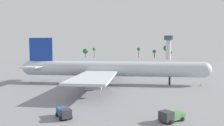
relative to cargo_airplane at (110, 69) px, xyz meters
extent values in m
plane|color=gray|center=(0.69, 0.00, -5.64)|extent=(290.48, 290.48, 0.00)
cylinder|color=silver|center=(0.69, 0.00, 0.11)|extent=(67.43, 5.67, 5.67)
sphere|color=silver|center=(34.41, 0.00, 0.11)|extent=(5.56, 5.56, 5.56)
sphere|color=silver|center=(-33.02, 0.00, 0.11)|extent=(4.82, 4.82, 4.82)
cube|color=#19389E|center=(-27.63, 0.00, 7.48)|extent=(9.44, 0.50, 9.08)
cube|color=silver|center=(-28.97, -4.56, 0.96)|extent=(6.07, 8.51, 0.36)
cube|color=silver|center=(-28.97, 4.56, 0.96)|extent=(6.07, 8.51, 0.36)
cube|color=silver|center=(-2.68, -16.92, -0.74)|extent=(11.46, 30.43, 0.70)
cube|color=silver|center=(-2.68, 16.92, -0.74)|extent=(11.46, 30.43, 0.70)
cylinder|color=gray|center=(-1.68, -12.35, -2.29)|extent=(4.54, 2.38, 2.38)
cylinder|color=gray|center=(-1.68, -23.61, -2.29)|extent=(4.54, 2.38, 2.38)
cylinder|color=gray|center=(-1.68, 12.35, -2.29)|extent=(4.54, 2.38, 2.38)
cylinder|color=gray|center=(-1.68, 23.61, -2.29)|extent=(4.54, 2.38, 2.38)
cylinder|color=black|center=(22.27, 0.00, -4.19)|extent=(0.70, 0.70, 2.91)
cylinder|color=black|center=(-2.68, -3.12, -4.19)|extent=(0.70, 0.70, 2.91)
cylinder|color=black|center=(-2.68, 3.12, -4.19)|extent=(0.70, 0.70, 2.91)
cube|color=#333338|center=(-3.07, -42.79, -4.38)|extent=(2.49, 2.42, 1.67)
cube|color=#2D5193|center=(-4.39, -40.94, -4.52)|extent=(3.28, 3.52, 1.38)
cylinder|color=black|center=(-3.96, -43.35, -5.21)|extent=(0.73, 0.86, 0.86)
cylinder|color=black|center=(-2.25, -42.13, -5.21)|extent=(0.73, 0.86, 0.86)
cylinder|color=black|center=(-5.60, -41.06, -5.21)|extent=(0.73, 0.86, 0.86)
cylinder|color=black|center=(-3.90, -39.83, -5.21)|extent=(0.73, 0.86, 0.86)
cube|color=#333338|center=(15.90, -42.00, -4.38)|extent=(3.00, 3.01, 1.77)
cube|color=#4C8C4C|center=(17.88, -40.25, -4.74)|extent=(3.86, 3.77, 1.04)
cylinder|color=black|center=(15.09, -41.13, -5.26)|extent=(0.76, 0.72, 0.76)
cylinder|color=black|center=(16.66, -42.90, -5.26)|extent=(0.76, 0.72, 0.76)
cylinder|color=black|center=(17.55, -38.96, -5.26)|extent=(0.76, 0.72, 0.76)
cylinder|color=black|center=(19.12, -40.74, -5.26)|extent=(0.76, 0.72, 0.76)
cube|color=white|center=(-26.64, 45.12, -4.11)|extent=(2.44, 2.29, 2.10)
cube|color=white|center=(-25.39, 43.54, -4.50)|extent=(3.42, 3.53, 1.31)
cylinder|color=black|center=(-25.64, 45.73, -5.16)|extent=(0.83, 0.94, 0.98)
cylinder|color=black|center=(-27.46, 44.28, -5.16)|extent=(0.83, 0.94, 0.98)
cylinder|color=black|center=(-24.08, 43.76, -5.16)|extent=(0.83, 0.94, 0.98)
cylinder|color=black|center=(-25.90, 42.32, -5.16)|extent=(0.83, 0.94, 0.98)
cube|color=#232328|center=(10.97, 32.21, -4.22)|extent=(2.52, 2.57, 2.08)
cube|color=#232328|center=(12.35, 33.48, -4.65)|extent=(3.26, 3.25, 1.21)
cylinder|color=black|center=(10.18, 33.12, -5.26)|extent=(0.76, 0.73, 0.78)
cylinder|color=black|center=(11.81, 31.34, -5.26)|extent=(0.76, 0.73, 0.78)
cylinder|color=black|center=(11.88, 34.69, -5.26)|extent=(0.76, 0.73, 0.78)
cylinder|color=black|center=(13.52, 32.91, -5.26)|extent=(0.76, 0.73, 0.78)
cone|color=orange|center=(33.37, -0.86, -5.27)|extent=(0.52, 0.52, 0.74)
cone|color=orange|center=(-31.99, 0.74, -5.31)|extent=(0.47, 0.47, 0.67)
cylinder|color=silver|center=(43.75, 166.47, 5.42)|extent=(5.30, 5.30, 22.13)
cylinder|color=#334756|center=(43.75, 166.47, 18.71)|extent=(10.07, 10.07, 4.46)
cylinder|color=#51381E|center=(-60.24, 205.71, -2.39)|extent=(0.74, 0.74, 6.50)
sphere|color=#276834|center=(-60.24, 205.71, 3.00)|extent=(7.12, 7.12, 7.12)
cylinder|color=#51381E|center=(-48.25, 205.71, -0.64)|extent=(0.56, 0.56, 10.02)
sphere|color=#327D20|center=(-48.25, 205.71, 5.62)|extent=(4.15, 4.15, 4.15)
cylinder|color=#51381E|center=(10.98, 205.71, -0.57)|extent=(0.62, 0.62, 10.15)
sphere|color=#206528|center=(10.98, 205.71, 5.76)|extent=(4.18, 4.18, 4.18)
cylinder|color=#51381E|center=(30.91, 205.71, -2.04)|extent=(0.61, 0.61, 7.21)
sphere|color=#296633|center=(30.91, 205.71, 2.83)|extent=(4.22, 4.22, 4.22)
cylinder|color=#51381E|center=(31.58, 205.71, -2.01)|extent=(0.55, 0.55, 7.27)
sphere|color=#255D25|center=(31.58, 205.71, 2.87)|extent=(4.16, 4.16, 4.16)
cylinder|color=#51381E|center=(45.99, 205.71, -0.40)|extent=(0.51, 0.51, 10.49)
sphere|color=#29771F|center=(45.99, 205.71, 6.97)|extent=(7.09, 7.09, 7.09)
cylinder|color=#51381E|center=(51.37, 205.71, -2.63)|extent=(0.61, 0.61, 6.04)
sphere|color=#247921|center=(51.37, 205.71, 1.81)|extent=(4.73, 4.73, 4.73)
camera|label=1|loc=(10.66, -82.62, 8.38)|focal=35.10mm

